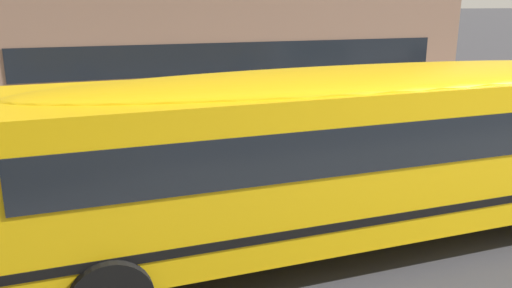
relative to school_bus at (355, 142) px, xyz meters
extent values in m
plane|color=#38383D|center=(-3.70, 1.61, -1.72)|extent=(400.00, 400.00, 0.00)
cube|color=gray|center=(-3.70, 9.22, -1.72)|extent=(120.00, 3.00, 0.01)
cube|color=silver|center=(-3.70, 1.61, -1.72)|extent=(110.00, 0.16, 0.01)
cube|color=yellow|center=(0.25, 0.01, -0.11)|extent=(11.13, 2.76, 2.22)
cube|color=black|center=(0.25, 0.01, 0.29)|extent=(10.47, 2.79, 0.64)
cube|color=black|center=(0.25, 0.01, -0.77)|extent=(11.15, 2.79, 0.12)
ellipsoid|color=yellow|center=(0.25, 0.01, 1.00)|extent=(10.68, 2.55, 0.36)
cylinder|color=red|center=(-3.32, 1.37, -0.22)|extent=(0.45, 0.45, 0.03)
cylinder|color=black|center=(-3.99, 1.17, -1.22)|extent=(1.01, 0.30, 1.01)
cylinder|color=black|center=(4.43, 1.36, -1.22)|extent=(1.01, 0.30, 1.01)
cube|color=black|center=(1.41, 10.70, 0.20)|extent=(15.46, 0.04, 1.10)
camera|label=1|loc=(-4.02, -7.01, 2.19)|focal=36.28mm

